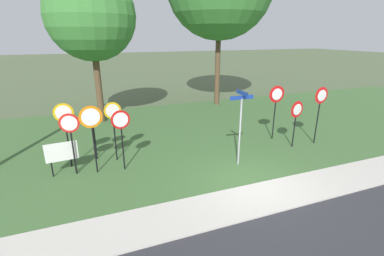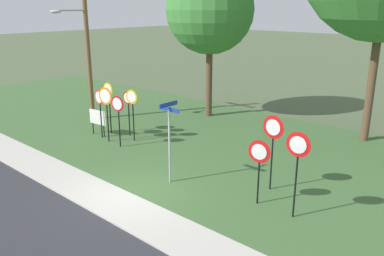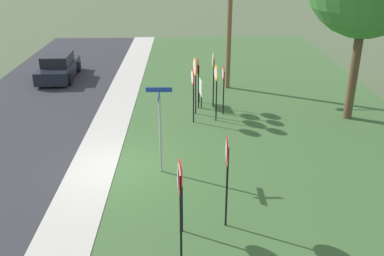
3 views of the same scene
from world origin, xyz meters
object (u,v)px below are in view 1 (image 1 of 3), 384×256
at_px(oak_tree_left, 91,16).
at_px(stop_sign_far_center, 65,122).
at_px(stop_sign_near_left, 70,131).
at_px(street_name_post, 240,122).
at_px(notice_board, 62,153).
at_px(stop_sign_near_right, 93,123).
at_px(yield_sign_near_left, 321,102).
at_px(yield_sign_near_right, 297,114).
at_px(stop_sign_far_right, 121,128).
at_px(yield_sign_far_left, 276,99).
at_px(stop_sign_far_left, 92,125).
at_px(stop_sign_center_tall, 113,119).

bearing_deg(oak_tree_left, stop_sign_far_center, -104.59).
bearing_deg(oak_tree_left, stop_sign_near_left, -101.51).
distance_m(street_name_post, notice_board, 6.63).
bearing_deg(stop_sign_far_center, stop_sign_near_right, 22.42).
bearing_deg(yield_sign_near_left, oak_tree_left, 139.32).
relative_size(stop_sign_near_right, yield_sign_near_right, 1.02).
relative_size(stop_sign_far_right, notice_board, 1.87).
relative_size(stop_sign_far_center, stop_sign_far_right, 1.09).
bearing_deg(stop_sign_near_left, yield_sign_far_left, 8.96).
relative_size(stop_sign_near_right, yield_sign_near_left, 0.82).
distance_m(stop_sign_far_center, yield_sign_near_left, 10.78).
xyz_separation_m(stop_sign_far_right, notice_board, (-2.11, 0.39, -0.85)).
relative_size(yield_sign_near_left, yield_sign_far_left, 1.02).
bearing_deg(oak_tree_left, stop_sign_far_left, -95.16).
xyz_separation_m(stop_sign_far_center, yield_sign_near_left, (10.68, -1.45, 0.17)).
height_order(stop_sign_near_right, stop_sign_center_tall, stop_sign_center_tall).
relative_size(yield_sign_near_left, oak_tree_left, 0.33).
xyz_separation_m(stop_sign_near_right, notice_board, (-1.17, -0.95, -0.72)).
distance_m(stop_sign_near_left, yield_sign_far_left, 9.00).
bearing_deg(stop_sign_far_center, notice_board, -110.51).
relative_size(stop_sign_near_left, stop_sign_far_left, 0.91).
relative_size(stop_sign_far_right, yield_sign_near_left, 0.87).
relative_size(stop_sign_center_tall, oak_tree_left, 0.30).
bearing_deg(yield_sign_far_left, oak_tree_left, 144.29).
height_order(stop_sign_far_left, street_name_post, street_name_post).
distance_m(stop_sign_far_center, notice_board, 1.18).
bearing_deg(stop_sign_far_right, yield_sign_near_left, -10.58).
distance_m(stop_sign_near_right, notice_board, 1.67).
height_order(stop_sign_far_center, stop_sign_far_right, stop_sign_far_center).
xyz_separation_m(stop_sign_far_center, street_name_post, (6.17, -2.10, -0.09)).
bearing_deg(stop_sign_center_tall, stop_sign_far_center, 172.48).
bearing_deg(stop_sign_near_right, yield_sign_near_right, -13.55).
xyz_separation_m(stop_sign_center_tall, yield_sign_near_right, (7.69, -1.45, -0.16)).
bearing_deg(stop_sign_near_right, notice_board, -142.45).
bearing_deg(stop_sign_center_tall, stop_sign_far_left, -141.48).
height_order(stop_sign_center_tall, oak_tree_left, oak_tree_left).
bearing_deg(street_name_post, stop_sign_near_right, 155.42).
relative_size(stop_sign_near_right, stop_sign_far_center, 0.86).
bearing_deg(notice_board, street_name_post, -19.40).
distance_m(yield_sign_near_right, street_name_post, 3.31).
relative_size(stop_sign_near_right, stop_sign_far_right, 0.94).
xyz_separation_m(stop_sign_near_right, stop_sign_far_center, (-0.96, -0.38, 0.29)).
height_order(stop_sign_far_left, notice_board, stop_sign_far_left).
distance_m(stop_sign_far_right, notice_board, 2.31).
bearing_deg(yield_sign_near_left, stop_sign_far_right, 174.41).
distance_m(yield_sign_near_left, yield_sign_far_left, 1.92).
relative_size(stop_sign_center_tall, yield_sign_near_left, 0.91).
bearing_deg(stop_sign_far_right, yield_sign_near_right, -11.01).
relative_size(yield_sign_near_right, oak_tree_left, 0.26).
xyz_separation_m(stop_sign_far_left, oak_tree_left, (0.60, 6.63, 3.94)).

